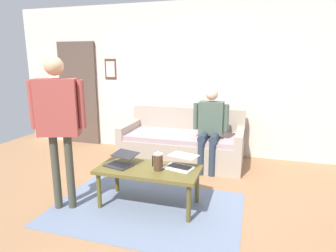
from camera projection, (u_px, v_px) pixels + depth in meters
The scene contains 11 objects.
ground_plane at pixel (150, 204), 3.48m from camera, with size 7.68×7.68×0.00m, color #9A6E4A.
area_rug at pixel (146, 209), 3.37m from camera, with size 2.18×1.46×0.01m, color slate.
back_wall at pixel (191, 80), 5.23m from camera, with size 7.04×0.11×2.70m.
interior_door at pixel (79, 94), 5.87m from camera, with size 0.82×0.09×2.05m.
couch at pixel (182, 144), 4.90m from camera, with size 2.01×0.94×0.88m.
coffee_table at pixel (149, 172), 3.37m from camera, with size 1.19×0.58×0.47m.
laptop_left at pixel (181, 163), 3.37m from camera, with size 0.40×0.41×0.13m.
laptop_center at pixel (121, 161), 3.45m from camera, with size 0.39×0.40×0.13m.
french_press at pixel (158, 162), 3.27m from camera, with size 0.13×0.11×0.23m.
person_standing at pixel (58, 115), 3.16m from camera, with size 0.59×0.33×1.74m.
person_seated at pixel (210, 124), 4.46m from camera, with size 0.55×0.51×1.28m.
Camera 1 is at (-1.13, 2.98, 1.70)m, focal length 30.84 mm.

